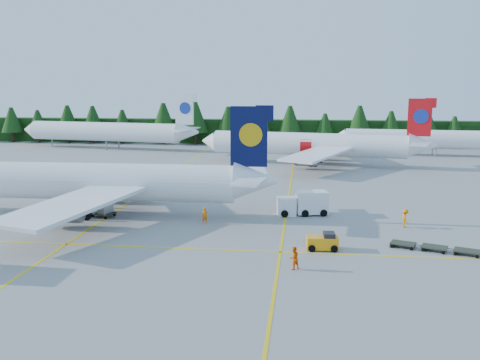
# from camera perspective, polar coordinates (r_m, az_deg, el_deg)

# --- Properties ---
(ground) EXTENTS (320.00, 320.00, 0.00)m
(ground) POSITION_cam_1_polar(r_m,az_deg,el_deg) (54.41, -1.74, -5.54)
(ground) COLOR gray
(ground) RESTS_ON ground
(taxi_stripe_a) EXTENTS (0.25, 120.00, 0.01)m
(taxi_stripe_a) POSITION_cam_1_polar(r_m,az_deg,el_deg) (76.48, -9.89, -1.08)
(taxi_stripe_a) COLOR yellow
(taxi_stripe_a) RESTS_ON ground
(taxi_stripe_b) EXTENTS (0.25, 120.00, 0.01)m
(taxi_stripe_b) POSITION_cam_1_polar(r_m,az_deg,el_deg) (73.30, 5.26, -1.46)
(taxi_stripe_b) COLOR yellow
(taxi_stripe_b) RESTS_ON ground
(taxi_stripe_cross) EXTENTS (80.00, 0.25, 0.01)m
(taxi_stripe_cross) POSITION_cam_1_polar(r_m,az_deg,el_deg) (48.74, -2.80, -7.44)
(taxi_stripe_cross) COLOR yellow
(taxi_stripe_cross) RESTS_ON ground
(treeline_hedge) EXTENTS (220.00, 4.00, 6.00)m
(treeline_hedge) POSITION_cam_1_polar(r_m,az_deg,el_deg) (134.52, 3.51, 5.16)
(treeline_hedge) COLOR black
(treeline_hedge) RESTS_ON ground
(airliner_navy) EXTENTS (42.68, 35.14, 12.41)m
(airliner_navy) POSITION_cam_1_polar(r_m,az_deg,el_deg) (64.14, -17.46, -0.18)
(airliner_navy) COLOR white
(airliner_navy) RESTS_ON ground
(airliner_red) EXTENTS (42.06, 34.32, 12.31)m
(airliner_red) POSITION_cam_1_polar(r_m,az_deg,el_deg) (100.27, 6.84, 3.79)
(airliner_red) COLOR white
(airliner_red) RESTS_ON ground
(airliner_far_left) EXTENTS (43.56, 10.77, 12.74)m
(airliner_far_left) POSITION_cam_1_polar(r_m,az_deg,el_deg) (128.51, -14.80, 5.05)
(airliner_far_left) COLOR white
(airliner_far_left) RESTS_ON ground
(airliner_far_right) EXTENTS (38.50, 6.87, 11.20)m
(airliner_far_right) POSITION_cam_1_polar(r_m,az_deg,el_deg) (118.40, 18.62, 4.21)
(airliner_far_right) COLOR white
(airliner_far_right) RESTS_ON ground
(airstairs) EXTENTS (4.27, 5.80, 3.66)m
(airstairs) POSITION_cam_1_polar(r_m,az_deg,el_deg) (70.76, -12.81, -1.44)
(airstairs) COLOR white
(airstairs) RESTS_ON ground
(service_truck) EXTENTS (5.93, 3.18, 2.72)m
(service_truck) POSITION_cam_1_polar(r_m,az_deg,el_deg) (61.48, 6.71, -2.48)
(service_truck) COLOR silver
(service_truck) RESTS_ON ground
(baggage_tug) EXTENTS (2.89, 1.70, 1.49)m
(baggage_tug) POSITION_cam_1_polar(r_m,az_deg,el_deg) (49.13, 8.85, -6.52)
(baggage_tug) COLOR orange
(baggage_tug) RESTS_ON ground
(dolly_train) EXTENTS (7.68, 3.65, 0.13)m
(dolly_train) POSITION_cam_1_polar(r_m,az_deg,el_deg) (51.22, 20.03, -6.71)
(dolly_train) COLOR #323627
(dolly_train) RESTS_ON ground
(uld_pair) EXTENTS (5.45, 3.98, 1.81)m
(uld_pair) POSITION_cam_1_polar(r_m,az_deg,el_deg) (63.23, -15.26, -2.54)
(uld_pair) COLOR #323627
(uld_pair) RESTS_ON ground
(crew_a) EXTENTS (0.72, 0.55, 1.75)m
(crew_a) POSITION_cam_1_polar(r_m,az_deg,el_deg) (57.39, -3.78, -3.82)
(crew_a) COLOR #FF6D05
(crew_a) RESTS_ON ground
(crew_b) EXTENTS (1.16, 1.12, 1.88)m
(crew_b) POSITION_cam_1_polar(r_m,az_deg,el_deg) (43.73, 5.76, -8.28)
(crew_b) COLOR #FF5605
(crew_b) RESTS_ON ground
(crew_c) EXTENTS (0.63, 0.86, 1.94)m
(crew_c) POSITION_cam_1_polar(r_m,az_deg,el_deg) (58.40, 17.21, -3.93)
(crew_c) COLOR orange
(crew_c) RESTS_ON ground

